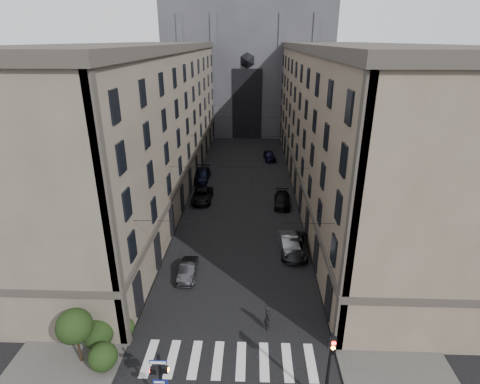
# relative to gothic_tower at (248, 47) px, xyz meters

# --- Properties ---
(sidewalk_left) EXTENTS (7.00, 80.00, 0.15)m
(sidewalk_left) POSITION_rel_gothic_tower_xyz_m (-10.50, -38.96, -17.72)
(sidewalk_left) COLOR #383533
(sidewalk_left) RESTS_ON ground
(sidewalk_right) EXTENTS (7.00, 80.00, 0.15)m
(sidewalk_right) POSITION_rel_gothic_tower_xyz_m (10.50, -38.96, -17.72)
(sidewalk_right) COLOR #383533
(sidewalk_right) RESTS_ON ground
(zebra_crossing) EXTENTS (11.00, 3.20, 0.01)m
(zebra_crossing) POSITION_rel_gothic_tower_xyz_m (0.00, -69.96, -17.79)
(zebra_crossing) COLOR beige
(zebra_crossing) RESTS_ON ground
(building_left) EXTENTS (13.60, 60.60, 18.85)m
(building_left) POSITION_rel_gothic_tower_xyz_m (-13.44, -38.96, -8.45)
(building_left) COLOR #534B3F
(building_left) RESTS_ON ground
(building_right) EXTENTS (13.60, 60.60, 18.85)m
(building_right) POSITION_rel_gothic_tower_xyz_m (13.44, -38.96, -8.45)
(building_right) COLOR brown
(building_right) RESTS_ON ground
(gothic_tower) EXTENTS (35.00, 23.00, 58.00)m
(gothic_tower) POSITION_rel_gothic_tower_xyz_m (0.00, 0.00, 0.00)
(gothic_tower) COLOR #2D2D33
(gothic_tower) RESTS_ON ground
(pedestrian_signal_left) EXTENTS (1.02, 0.38, 4.00)m
(pedestrian_signal_left) POSITION_rel_gothic_tower_xyz_m (-3.51, -73.46, -15.48)
(pedestrian_signal_left) COLOR black
(pedestrian_signal_left) RESTS_ON ground
(traffic_light_right) EXTENTS (0.34, 0.50, 5.20)m
(traffic_light_right) POSITION_rel_gothic_tower_xyz_m (5.60, -73.04, -14.51)
(traffic_light_right) COLOR black
(traffic_light_right) RESTS_ON ground
(shrub_cluster) EXTENTS (3.90, 4.40, 3.90)m
(shrub_cluster) POSITION_rel_gothic_tower_xyz_m (-8.72, -69.95, -16.00)
(shrub_cluster) COLOR black
(shrub_cluster) RESTS_ON sidewalk_left
(tram_wires) EXTENTS (14.00, 60.00, 0.43)m
(tram_wires) POSITION_rel_gothic_tower_xyz_m (0.00, -39.33, -10.55)
(tram_wires) COLOR black
(tram_wires) RESTS_ON ground
(car_left_near) EXTENTS (1.66, 3.82, 1.28)m
(car_left_near) POSITION_rel_gothic_tower_xyz_m (-4.20, -60.80, -17.16)
(car_left_near) COLOR slate
(car_left_near) RESTS_ON ground
(car_left_midnear) EXTENTS (1.38, 3.87, 1.27)m
(car_left_midnear) POSITION_rel_gothic_tower_xyz_m (-4.21, -60.82, -17.16)
(car_left_midnear) COLOR black
(car_left_midnear) RESTS_ON ground
(car_left_midfar) EXTENTS (2.49, 5.32, 1.47)m
(car_left_midfar) POSITION_rel_gothic_tower_xyz_m (-5.10, -44.18, -17.06)
(car_left_midfar) COLOR black
(car_left_midfar) RESTS_ON ground
(car_left_far) EXTENTS (2.43, 5.66, 1.62)m
(car_left_far) POSITION_rel_gothic_tower_xyz_m (-6.20, -36.61, -16.99)
(car_left_far) COLOR black
(car_left_far) RESTS_ON ground
(car_right_near) EXTENTS (2.07, 4.82, 1.54)m
(car_right_near) POSITION_rel_gothic_tower_xyz_m (5.02, -56.22, -17.03)
(car_right_near) COLOR gray
(car_right_near) RESTS_ON ground
(car_right_midnear) EXTENTS (3.00, 5.60, 1.50)m
(car_right_midnear) POSITION_rel_gothic_tower_xyz_m (5.51, -56.50, -17.05)
(car_right_midnear) COLOR black
(car_right_midnear) RESTS_ON ground
(car_right_midfar) EXTENTS (2.27, 4.99, 1.42)m
(car_right_midfar) POSITION_rel_gothic_tower_xyz_m (5.08, -45.21, -17.09)
(car_right_midfar) COLOR black
(car_right_midfar) RESTS_ON ground
(car_right_far) EXTENTS (2.26, 4.65, 1.53)m
(car_right_far) POSITION_rel_gothic_tower_xyz_m (4.20, -26.20, -17.03)
(car_right_far) COLOR black
(car_right_far) RESTS_ON ground
(pedestrian) EXTENTS (0.63, 0.80, 1.93)m
(pedestrian) POSITION_rel_gothic_tower_xyz_m (2.53, -66.96, -16.83)
(pedestrian) COLOR black
(pedestrian) RESTS_ON ground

